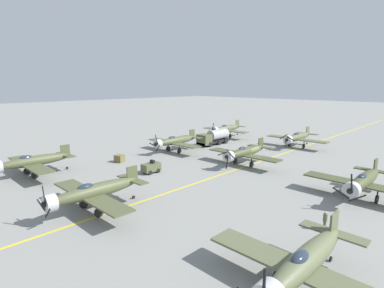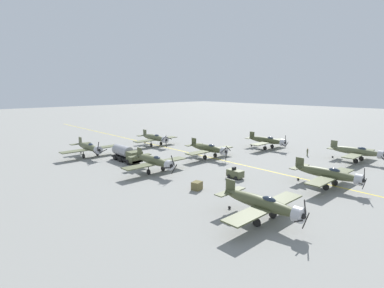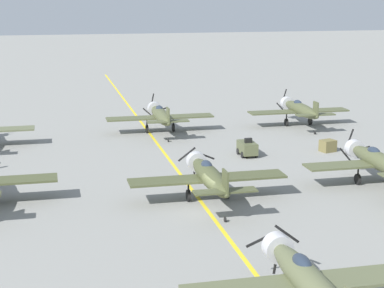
% 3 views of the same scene
% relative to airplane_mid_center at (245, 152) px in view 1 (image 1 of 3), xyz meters
% --- Properties ---
extents(ground_plane, '(400.00, 400.00, 0.00)m').
position_rel_airplane_mid_center_xyz_m(ground_plane, '(-0.60, -2.08, -2.01)').
color(ground_plane, gray).
extents(taxiway_stripe, '(0.30, 160.00, 0.01)m').
position_rel_airplane_mid_center_xyz_m(taxiway_stripe, '(-0.60, -2.08, -2.01)').
color(taxiway_stripe, yellow).
rests_on(taxiway_stripe, ground).
extents(airplane_mid_center, '(12.00, 9.98, 3.65)m').
position_rel_airplane_mid_center_xyz_m(airplane_mid_center, '(0.00, 0.00, 0.00)').
color(airplane_mid_center, '#464B2C').
rests_on(airplane_mid_center, ground).
extents(airplane_far_right, '(12.00, 9.98, 3.75)m').
position_rel_airplane_mid_center_xyz_m(airplane_far_right, '(17.24, 24.59, 0.00)').
color(airplane_far_right, '#4C5132').
rests_on(airplane_far_right, ground).
extents(airplane_far_left, '(12.00, 9.98, 3.80)m').
position_rel_airplane_mid_center_xyz_m(airplane_far_left, '(-18.99, 21.73, 0.00)').
color(airplane_far_left, '#5B6041').
rests_on(airplane_far_left, ground).
extents(airplane_mid_right, '(12.00, 9.98, 3.73)m').
position_rel_airplane_mid_center_xyz_m(airplane_mid_right, '(14.48, 1.15, 0.00)').
color(airplane_mid_right, '#4F5435').
rests_on(airplane_mid_right, ground).
extents(airplane_near_center, '(12.00, 9.98, 3.65)m').
position_rel_airplane_mid_center_xyz_m(airplane_near_center, '(0.18, -18.37, 0.00)').
color(airplane_near_center, '#575C3E').
rests_on(airplane_near_center, ground).
extents(airplane_near_right, '(12.00, 9.98, 3.77)m').
position_rel_airplane_mid_center_xyz_m(airplane_near_right, '(17.41, -17.81, 0.00)').
color(airplane_near_right, '#595F40').
rests_on(airplane_near_right, ground).
extents(airplane_mid_left, '(12.00, 9.98, 3.80)m').
position_rel_airplane_mid_center_xyz_m(airplane_mid_left, '(-17.06, 2.76, 0.00)').
color(airplane_mid_left, '#464B2C').
rests_on(airplane_mid_left, ground).
extents(airplane_far_center, '(12.00, 9.98, 3.78)m').
position_rel_airplane_mid_center_xyz_m(airplane_far_center, '(0.67, 24.54, 0.00)').
color(airplane_far_center, '#4D5334').
rests_on(airplane_far_center, ground).
extents(fuel_tanker, '(2.68, 8.00, 2.98)m').
position_rel_airplane_mid_center_xyz_m(fuel_tanker, '(13.82, -9.09, -0.50)').
color(fuel_tanker, black).
rests_on(fuel_tanker, ground).
extents(tow_tractor, '(1.57, 2.60, 1.79)m').
position_rel_airplane_mid_center_xyz_m(tow_tractor, '(7.01, 12.57, -1.22)').
color(tow_tractor, '#515638').
rests_on(tow_tractor, ground).
extents(ground_crew_walking, '(0.36, 0.36, 1.63)m').
position_rel_airplane_mid_center_xyz_m(ground_crew_walking, '(-16.87, 12.73, -1.12)').
color(ground_crew_walking, '#515638').
rests_on(ground_crew_walking, ground).
extents(supply_crate_by_tanker, '(1.65, 1.49, 1.16)m').
position_rel_airplane_mid_center_xyz_m(supply_crate_by_tanker, '(15.29, 12.41, -1.43)').
color(supply_crate_by_tanker, brown).
rests_on(supply_crate_by_tanker, ground).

